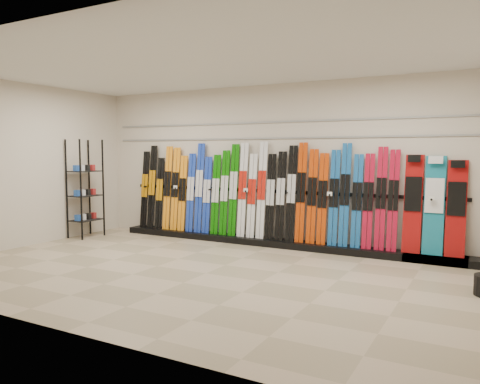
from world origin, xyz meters
The scene contains 10 objects.
floor centered at (0.00, 0.00, 0.00)m, with size 8.00×8.00×0.00m, color #9B8B6B.
back_wall centered at (0.00, 2.50, 1.50)m, with size 8.00×8.00×0.00m, color beige.
left_wall centered at (-4.00, 0.00, 1.50)m, with size 5.00×5.00×0.00m, color beige.
ceiling centered at (0.00, 0.00, 3.00)m, with size 8.00×8.00×0.00m, color silver.
ski_rack_base centered at (0.22, 2.28, 0.06)m, with size 8.00×0.40×0.12m, color black.
skis centered at (-0.44, 2.32, 0.96)m, with size 5.38×0.21×1.82m.
snowboards centered at (2.77, 2.36, 0.89)m, with size 0.93×0.24×1.58m.
accessory_rack centered at (-3.75, 1.29, 1.00)m, with size 0.40×0.60×1.99m, color black.
slatwall_rail_0 centered at (0.00, 2.48, 2.00)m, with size 7.60×0.02×0.03m, color gray.
slatwall_rail_1 centered at (0.00, 2.48, 2.30)m, with size 7.60×0.02×0.03m, color gray.
Camera 1 is at (3.58, -5.55, 1.73)m, focal length 35.00 mm.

